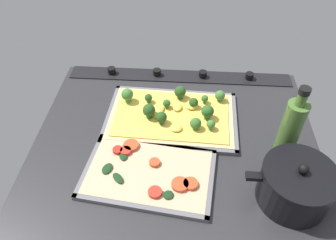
{
  "coord_description": "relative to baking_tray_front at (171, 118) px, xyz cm",
  "views": [
    {
      "loc": [
        -2.01,
        62.11,
        69.52
      ],
      "look_at": [
        2.29,
        -2.85,
        6.15
      ],
      "focal_mm": 34.64,
      "sensor_mm": 36.0,
      "label": 1
    }
  ],
  "objects": [
    {
      "name": "stove_control_panel",
      "position": [
        -1.69,
        -21.89,
        0.18
      ],
      "size": [
        78.13,
        7.0,
        2.6
      ],
      "color": "black",
      "rests_on": "ground_plane"
    },
    {
      "name": "broccoli_pizza",
      "position": [
        -0.41,
        -0.46,
        1.63
      ],
      "size": [
        38.22,
        24.74,
        6.09
      ],
      "color": "#D3B77F",
      "rests_on": "baking_tray_front"
    },
    {
      "name": "ground_plane",
      "position": [
        -1.69,
        9.7,
        -1.86
      ],
      "size": [
        81.39,
        70.17,
        3.0
      ],
      "primitive_type": "cube",
      "color": "#28282B"
    },
    {
      "name": "cooking_pot",
      "position": [
        -30.86,
        26.02,
        4.91
      ],
      "size": [
        24.24,
        17.38,
        12.82
      ],
      "color": "black",
      "rests_on": "ground_plane"
    },
    {
      "name": "veggie_pizza_back",
      "position": [
        4.71,
        21.41,
        0.74
      ],
      "size": [
        33.29,
        22.68,
        1.9
      ],
      "color": "tan",
      "rests_on": "baking_tray_back"
    },
    {
      "name": "baking_tray_back",
      "position": [
        4.67,
        21.56,
        0.02
      ],
      "size": [
        35.96,
        25.35,
        1.3
      ],
      "color": "slate",
      "rests_on": "ground_plane"
    },
    {
      "name": "baking_tray_front",
      "position": [
        0.0,
        0.0,
        0.0
      ],
      "size": [
        40.7,
        27.22,
        1.3
      ],
      "color": "slate",
      "rests_on": "ground_plane"
    },
    {
      "name": "oil_bottle",
      "position": [
        -31.7,
        10.99,
        9.04
      ],
      "size": [
        5.57,
        5.57,
        22.55
      ],
      "color": "#476B2D",
      "rests_on": "ground_plane"
    }
  ]
}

